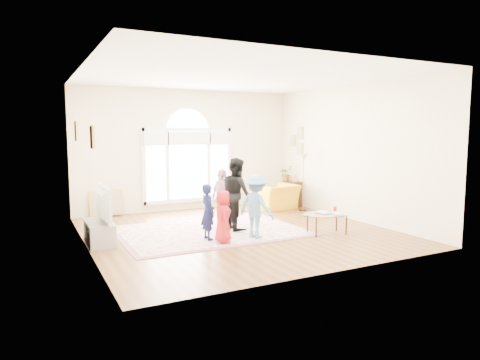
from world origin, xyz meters
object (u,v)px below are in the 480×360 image
television (99,204)px  armchair (276,197)px  coffee_table (327,215)px  tv_console (99,233)px  area_rug (210,230)px

television → armchair: television is taller
coffee_table → armchair: armchair is taller
armchair → tv_console: bearing=11.6°
tv_console → coffee_table: 4.49m
tv_console → coffee_table: coffee_table is taller
area_rug → coffee_table: size_ratio=3.09×
television → coffee_table: bearing=-16.9°
coffee_table → armchair: 2.95m
area_rug → television: size_ratio=3.14×
television → coffee_table: 4.49m
television → area_rug: bearing=0.2°
tv_console → armchair: bearing=18.1°
tv_console → television: bearing=-0.0°
armchair → area_rug: bearing=24.8°
television → armchair: size_ratio=1.11×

